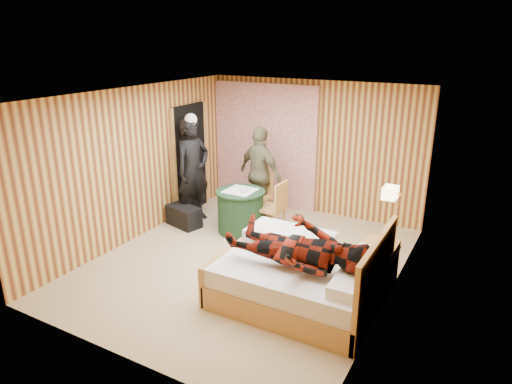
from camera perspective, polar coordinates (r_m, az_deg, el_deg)
The scene contains 23 objects.
floor at distance 6.98m, azimuth -1.13°, elevation -8.74°, with size 4.20×5.00×0.01m, color tan.
ceiling at distance 6.23m, azimuth -1.28°, elevation 12.07°, with size 4.20×5.00×0.01m, color white.
wall_back at distance 8.67m, azimuth 7.18°, elevation 5.50°, with size 4.20×0.02×2.50m, color #E5BE58.
wall_left at distance 7.73m, azimuth -14.81°, elevation 3.35°, with size 0.02×5.00×2.50m, color #E5BE58.
wall_right at distance 5.79m, azimuth 17.08°, elevation -2.09°, with size 0.02×5.00×2.50m, color #E5BE58.
curtain at distance 9.03m, azimuth 1.09°, elevation 5.86°, with size 2.20×0.08×2.40m, color silver.
doorway at distance 8.78m, azimuth -8.25°, elevation 4.12°, with size 0.06×0.90×2.05m, color black.
wall_lamp at distance 6.22m, azimuth 16.47°, elevation -0.08°, with size 0.26×0.24×0.16m.
bed at distance 5.97m, azimuth 5.75°, elevation -10.56°, with size 2.00×1.58×1.08m.
nightstand at distance 6.49m, azimuth 15.00°, elevation -8.66°, with size 0.45×0.62×0.60m.
round_table at distance 7.89m, azimuth -1.94°, elevation -2.35°, with size 0.85×0.85×0.75m.
chair_far at distance 8.38m, azimuth 0.50°, elevation 0.11°, with size 0.49×0.49×0.93m.
chair_near at distance 7.71m, azimuth 2.43°, elevation -1.54°, with size 0.44×0.44×0.95m.
duffel_bag at distance 8.28m, azimuth -9.01°, elevation -3.00°, with size 0.64×0.34×0.36m, color black.
sneaker_left at distance 7.45m, azimuth -0.10°, elevation -6.37°, with size 0.27×0.11×0.12m, color white.
sneaker_right at distance 7.87m, azimuth -1.09°, elevation -4.89°, with size 0.29×0.12×0.13m, color white.
woman_standing at distance 8.30m, azimuth -7.86°, elevation 2.70°, with size 0.69×0.45×1.90m, color black.
man_at_table at distance 8.32m, azimuth 0.54°, elevation 2.31°, with size 1.01×0.42×1.72m, color #666244.
man_on_bed at distance 5.48m, azimuth 5.26°, elevation -5.67°, with size 1.77×0.67×0.86m, color maroon.
book_lower at distance 6.32m, azimuth 15.11°, elevation -6.46°, with size 0.17×0.22×0.02m, color white.
book_upper at distance 6.31m, azimuth 15.12°, elevation -6.29°, with size 0.16×0.22×0.02m, color white.
cup_nightstand at distance 6.46m, azimuth 15.54°, elevation -5.55°, with size 0.10×0.10×0.09m, color white.
cup_table at distance 7.66m, azimuth -1.52°, elevation 0.34°, with size 0.12×0.12×0.10m, color white.
Camera 1 is at (3.12, -5.34, 3.25)m, focal length 32.00 mm.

